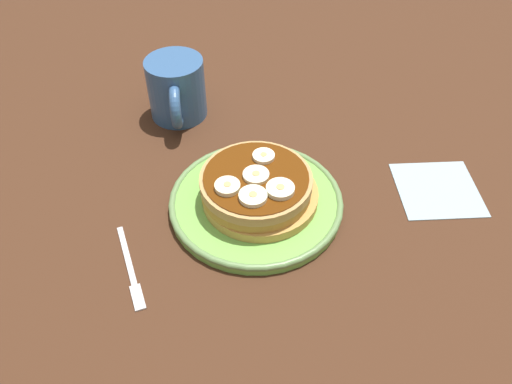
{
  "coord_description": "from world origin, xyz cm",
  "views": [
    {
      "loc": [
        47.22,
        -4.74,
        50.2
      ],
      "look_at": [
        0.0,
        0.0,
        2.66
      ],
      "focal_mm": 36.16,
      "sensor_mm": 36.0,
      "label": 1
    }
  ],
  "objects_px": {
    "pancake_stack": "(258,188)",
    "banana_slice_4": "(227,187)",
    "napkin": "(437,189)",
    "fork": "(131,271)",
    "plate": "(256,202)",
    "banana_slice_1": "(280,189)",
    "banana_slice_3": "(264,156)",
    "banana_slice_2": "(253,197)",
    "banana_slice_0": "(258,173)",
    "coffee_mug": "(176,89)"
  },
  "relations": [
    {
      "from": "coffee_mug",
      "to": "napkin",
      "type": "xyz_separation_m",
      "value": [
        0.21,
        0.36,
        -0.05
      ]
    },
    {
      "from": "banana_slice_0",
      "to": "banana_slice_3",
      "type": "relative_size",
      "value": 1.15
    },
    {
      "from": "banana_slice_3",
      "to": "fork",
      "type": "xyz_separation_m",
      "value": [
        0.13,
        -0.17,
        -0.05
      ]
    },
    {
      "from": "banana_slice_4",
      "to": "napkin",
      "type": "relative_size",
      "value": 0.29
    },
    {
      "from": "banana_slice_4",
      "to": "napkin",
      "type": "bearing_deg",
      "value": 94.58
    },
    {
      "from": "banana_slice_2",
      "to": "banana_slice_1",
      "type": "bearing_deg",
      "value": 104.28
    },
    {
      "from": "plate",
      "to": "banana_slice_3",
      "type": "xyz_separation_m",
      "value": [
        -0.04,
        0.01,
        0.05
      ]
    },
    {
      "from": "plate",
      "to": "pancake_stack",
      "type": "height_order",
      "value": "pancake_stack"
    },
    {
      "from": "pancake_stack",
      "to": "coffee_mug",
      "type": "relative_size",
      "value": 1.23
    },
    {
      "from": "napkin",
      "to": "banana_slice_0",
      "type": "bearing_deg",
      "value": -89.64
    },
    {
      "from": "banana_slice_2",
      "to": "plate",
      "type": "bearing_deg",
      "value": 168.81
    },
    {
      "from": "napkin",
      "to": "fork",
      "type": "relative_size",
      "value": 0.86
    },
    {
      "from": "banana_slice_4",
      "to": "banana_slice_2",
      "type": "bearing_deg",
      "value": 56.22
    },
    {
      "from": "banana_slice_3",
      "to": "fork",
      "type": "distance_m",
      "value": 0.22
    },
    {
      "from": "banana_slice_4",
      "to": "banana_slice_0",
      "type": "bearing_deg",
      "value": 118.1
    },
    {
      "from": "banana_slice_4",
      "to": "plate",
      "type": "bearing_deg",
      "value": 115.52
    },
    {
      "from": "pancake_stack",
      "to": "banana_slice_1",
      "type": "distance_m",
      "value": 0.04
    },
    {
      "from": "napkin",
      "to": "banana_slice_2",
      "type": "bearing_deg",
      "value": -80.58
    },
    {
      "from": "banana_slice_1",
      "to": "fork",
      "type": "xyz_separation_m",
      "value": [
        0.06,
        -0.19,
        -0.05
      ]
    },
    {
      "from": "pancake_stack",
      "to": "banana_slice_2",
      "type": "distance_m",
      "value": 0.05
    },
    {
      "from": "banana_slice_4",
      "to": "napkin",
      "type": "xyz_separation_m",
      "value": [
        -0.02,
        0.29,
        -0.06
      ]
    },
    {
      "from": "banana_slice_0",
      "to": "banana_slice_3",
      "type": "bearing_deg",
      "value": 161.89
    },
    {
      "from": "banana_slice_0",
      "to": "pancake_stack",
      "type": "bearing_deg",
      "value": -14.78
    },
    {
      "from": "banana_slice_0",
      "to": "banana_slice_4",
      "type": "xyz_separation_m",
      "value": [
        0.02,
        -0.04,
        0.0
      ]
    },
    {
      "from": "banana_slice_1",
      "to": "banana_slice_2",
      "type": "relative_size",
      "value": 1.01
    },
    {
      "from": "banana_slice_3",
      "to": "banana_slice_4",
      "type": "height_order",
      "value": "banana_slice_4"
    },
    {
      "from": "banana_slice_1",
      "to": "banana_slice_3",
      "type": "relative_size",
      "value": 1.21
    },
    {
      "from": "plate",
      "to": "napkin",
      "type": "distance_m",
      "value": 0.25
    },
    {
      "from": "banana_slice_0",
      "to": "banana_slice_2",
      "type": "height_order",
      "value": "banana_slice_2"
    },
    {
      "from": "banana_slice_4",
      "to": "coffee_mug",
      "type": "distance_m",
      "value": 0.24
    },
    {
      "from": "banana_slice_0",
      "to": "napkin",
      "type": "height_order",
      "value": "banana_slice_0"
    },
    {
      "from": "banana_slice_2",
      "to": "napkin",
      "type": "bearing_deg",
      "value": 99.42
    },
    {
      "from": "banana_slice_1",
      "to": "napkin",
      "type": "height_order",
      "value": "banana_slice_1"
    },
    {
      "from": "plate",
      "to": "napkin",
      "type": "height_order",
      "value": "plate"
    },
    {
      "from": "banana_slice_2",
      "to": "banana_slice_3",
      "type": "distance_m",
      "value": 0.08
    },
    {
      "from": "banana_slice_0",
      "to": "fork",
      "type": "height_order",
      "value": "banana_slice_0"
    },
    {
      "from": "pancake_stack",
      "to": "banana_slice_1",
      "type": "height_order",
      "value": "banana_slice_1"
    },
    {
      "from": "plate",
      "to": "fork",
      "type": "bearing_deg",
      "value": -59.72
    },
    {
      "from": "pancake_stack",
      "to": "banana_slice_4",
      "type": "xyz_separation_m",
      "value": [
        0.02,
        -0.04,
        0.02
      ]
    },
    {
      "from": "pancake_stack",
      "to": "banana_slice_3",
      "type": "height_order",
      "value": "banana_slice_3"
    },
    {
      "from": "coffee_mug",
      "to": "napkin",
      "type": "relative_size",
      "value": 1.15
    },
    {
      "from": "banana_slice_4",
      "to": "fork",
      "type": "relative_size",
      "value": 0.25
    },
    {
      "from": "banana_slice_1",
      "to": "pancake_stack",
      "type": "bearing_deg",
      "value": -139.1
    },
    {
      "from": "pancake_stack",
      "to": "banana_slice_0",
      "type": "height_order",
      "value": "banana_slice_0"
    },
    {
      "from": "plate",
      "to": "coffee_mug",
      "type": "xyz_separation_m",
      "value": [
        -0.21,
        -0.1,
        0.04
      ]
    },
    {
      "from": "banana_slice_1",
      "to": "fork",
      "type": "bearing_deg",
      "value": -71.03
    },
    {
      "from": "fork",
      "to": "banana_slice_3",
      "type": "bearing_deg",
      "value": 126.54
    },
    {
      "from": "banana_slice_4",
      "to": "napkin",
      "type": "height_order",
      "value": "banana_slice_4"
    },
    {
      "from": "plate",
      "to": "banana_slice_2",
      "type": "xyz_separation_m",
      "value": [
        0.04,
        -0.01,
        0.05
      ]
    },
    {
      "from": "napkin",
      "to": "banana_slice_3",
      "type": "bearing_deg",
      "value": -97.05
    }
  ]
}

